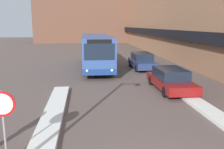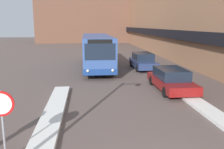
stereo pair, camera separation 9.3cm
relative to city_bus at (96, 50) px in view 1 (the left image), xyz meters
The scene contains 8 objects.
building_row_right 12.66m from the city_bus, 26.35° to the left, with size 5.50×60.00×9.27m.
building_backdrop_far 37.04m from the city_bus, 88.32° to the left, with size 26.00×8.00×17.97m.
snow_bank_left 15.96m from the city_bus, 99.20° to the right, with size 0.90×15.51×0.20m.
snow_bank_right 14.86m from the city_bus, 71.61° to the right, with size 0.90×14.35×0.16m.
city_bus is the anchor object (origin of this frame).
parked_car_front 9.76m from the city_bus, 63.98° to the right, with size 1.90×4.81×1.37m.
parked_car_middle 4.46m from the city_bus, 12.24° to the right, with size 1.85×4.69×1.48m.
stop_sign 16.70m from the city_bus, 102.01° to the right, with size 0.76×0.08×2.20m.
Camera 1 is at (-2.18, -4.94, 4.05)m, focal length 40.00 mm.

